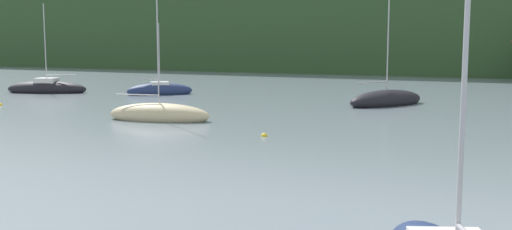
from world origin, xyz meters
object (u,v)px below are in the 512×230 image
object	(u,v)px
sailboat_far_3	(386,100)
mooring_buoy_near	(264,136)
sailboat_mid_5	(159,115)
sailboat_far_4	(47,88)
sailboat_far_6	(160,91)
mooring_buoy_mid	(0,106)

from	to	relation	value
sailboat_far_3	mooring_buoy_near	size ratio (longest dim) A/B	27.90
sailboat_mid_5	mooring_buoy_near	world-z (taller)	sailboat_mid_5
sailboat_far_3	sailboat_far_4	bearing A→B (deg)	121.91
sailboat_far_4	sailboat_far_6	size ratio (longest dim) A/B	1.28
sailboat_mid_5	mooring_buoy_near	distance (m)	9.41
sailboat_far_3	sailboat_far_6	bearing A→B (deg)	116.23
sailboat_mid_5	sailboat_far_6	bearing A→B (deg)	113.70
sailboat_far_3	mooring_buoy_mid	world-z (taller)	sailboat_far_3
sailboat_far_6	mooring_buoy_mid	bearing A→B (deg)	-154.64
mooring_buoy_near	mooring_buoy_mid	bearing A→B (deg)	170.96
sailboat_far_3	mooring_buoy_near	world-z (taller)	sailboat_far_3
sailboat_far_4	mooring_buoy_mid	size ratio (longest dim) A/B	21.48
sailboat_far_6	sailboat_far_4	bearing A→B (deg)	151.84
sailboat_mid_5	mooring_buoy_mid	xyz separation A→B (m)	(-17.07, 1.44, -0.36)
sailboat_far_4	sailboat_mid_5	bearing A→B (deg)	129.09
sailboat_mid_5	sailboat_far_3	bearing A→B (deg)	44.03
sailboat_far_3	sailboat_mid_5	xyz separation A→B (m)	(-10.44, -16.34, -0.04)
sailboat_far_3	sailboat_far_4	xyz separation A→B (m)	(-34.08, -4.03, 0.04)
sailboat_far_4	sailboat_far_6	bearing A→B (deg)	173.89
mooring_buoy_near	mooring_buoy_mid	size ratio (longest dim) A/B	0.82
sailboat_far_6	mooring_buoy_near	size ratio (longest dim) A/B	20.43
sailboat_far_3	sailboat_far_6	xyz separation A→B (m)	(-22.47, -0.42, -0.01)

